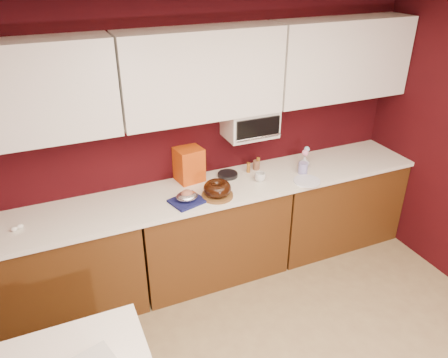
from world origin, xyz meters
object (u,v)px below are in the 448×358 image
foil_ham_nest (187,196)px  pandoro_box (189,164)px  bundt_cake (217,188)px  blue_jar (303,168)px  coffee_mug (260,176)px  flower_vase (304,161)px  toaster_oven (250,123)px

foil_ham_nest → pandoro_box: bearing=67.5°
bundt_cake → blue_jar: 0.89m
bundt_cake → foil_ham_nest: bundt_cake is taller
foil_ham_nest → coffee_mug: size_ratio=1.91×
foil_ham_nest → flower_vase: 1.24m
bundt_cake → coffee_mug: 0.47m
bundt_cake → foil_ham_nest: bearing=176.0°
pandoro_box → coffee_mug: bearing=-33.8°
toaster_oven → foil_ham_nest: (-0.71, -0.31, -0.42)m
coffee_mug → foil_ham_nest: bearing=-172.8°
toaster_oven → pandoro_box: bearing=174.6°
bundt_cake → pandoro_box: pandoro_box is taller
toaster_oven → bundt_cake: toaster_oven is taller
blue_jar → coffee_mug: bearing=177.3°
pandoro_box → blue_jar: 1.04m
flower_vase → coffee_mug: bearing=-170.7°
pandoro_box → blue_jar: (0.99, -0.29, -0.10)m
blue_jar → flower_vase: 0.13m
foil_ham_nest → flower_vase: (1.22, 0.17, 0.01)m
toaster_oven → foil_ham_nest: size_ratio=2.51×
foil_ham_nest → pandoro_box: 0.40m
foil_ham_nest → bundt_cake: bearing=-4.0°
blue_jar → bundt_cake: bearing=-174.3°
bundt_cake → blue_jar: size_ratio=2.24×
flower_vase → foil_ham_nest: bearing=-171.9°
foil_ham_nest → toaster_oven: bearing=23.4°
bundt_cake → coffee_mug: bearing=13.4°
toaster_oven → blue_jar: 0.65m
coffee_mug → flower_vase: flower_vase is taller
coffee_mug → blue_jar: bearing=-2.7°
bundt_cake → pandoro_box: (-0.11, 0.38, 0.07)m
toaster_oven → bundt_cake: (-0.45, -0.32, -0.39)m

